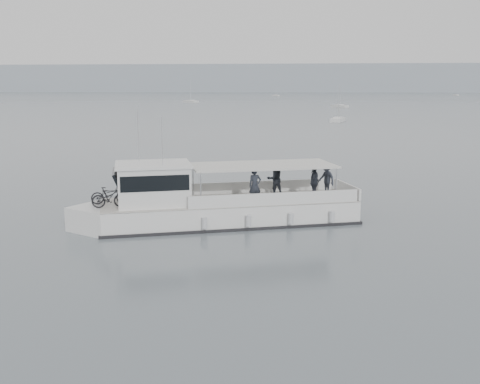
# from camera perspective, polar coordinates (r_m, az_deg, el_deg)

# --- Properties ---
(ground) EXTENTS (1400.00, 1400.00, 0.00)m
(ground) POSITION_cam_1_polar(r_m,az_deg,el_deg) (26.37, -3.69, -3.80)
(ground) COLOR slate
(ground) RESTS_ON ground
(headland) EXTENTS (1400.00, 90.00, 28.00)m
(headland) POSITION_cam_1_polar(r_m,az_deg,el_deg) (585.17, 5.46, 11.94)
(headland) COLOR #939EA8
(headland) RESTS_ON ground
(tour_boat) EXTENTS (14.31, 7.25, 6.06)m
(tour_boat) POSITION_cam_1_polar(r_m,az_deg,el_deg) (26.80, -3.71, -1.36)
(tour_boat) COLOR white
(tour_boat) RESTS_ON ground
(moored_fleet) EXTENTS (359.94, 337.01, 9.42)m
(moored_fleet) POSITION_cam_1_polar(r_m,az_deg,el_deg) (214.13, -11.89, 9.32)
(moored_fleet) COLOR white
(moored_fleet) RESTS_ON ground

